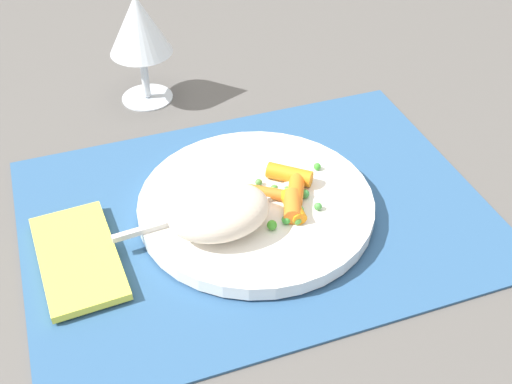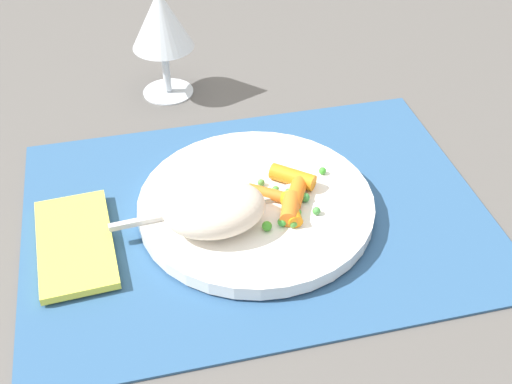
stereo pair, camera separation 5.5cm
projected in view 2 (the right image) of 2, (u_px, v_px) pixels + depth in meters
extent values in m
plane|color=#565451|center=(256.00, 214.00, 0.67)|extent=(2.40, 2.40, 0.00)
cube|color=#2D5684|center=(256.00, 212.00, 0.67)|extent=(0.47, 0.35, 0.01)
cylinder|color=white|center=(256.00, 205.00, 0.66)|extent=(0.24, 0.24, 0.01)
ellipsoid|color=beige|center=(215.00, 209.00, 0.61)|extent=(0.10, 0.07, 0.04)
cylinder|color=orange|center=(291.00, 209.00, 0.63)|extent=(0.02, 0.04, 0.01)
cylinder|color=orange|center=(290.00, 209.00, 0.63)|extent=(0.03, 0.04, 0.02)
cylinder|color=orange|center=(266.00, 192.00, 0.66)|extent=(0.04, 0.03, 0.01)
cylinder|color=orange|center=(293.00, 177.00, 0.67)|extent=(0.05, 0.04, 0.02)
cylinder|color=orange|center=(297.00, 192.00, 0.65)|extent=(0.03, 0.05, 0.02)
sphere|color=#559133|center=(296.00, 177.00, 0.68)|extent=(0.01, 0.01, 0.01)
sphere|color=green|center=(272.00, 226.00, 0.62)|extent=(0.01, 0.01, 0.01)
sphere|color=green|center=(297.00, 213.00, 0.63)|extent=(0.01, 0.01, 0.01)
sphere|color=#4F9240|center=(261.00, 183.00, 0.67)|extent=(0.01, 0.01, 0.01)
sphere|color=#479B44|center=(316.00, 211.00, 0.64)|extent=(0.01, 0.01, 0.01)
sphere|color=green|center=(263.00, 227.00, 0.62)|extent=(0.01, 0.01, 0.01)
sphere|color=green|center=(287.00, 191.00, 0.66)|extent=(0.01, 0.01, 0.01)
sphere|color=#4B9B39|center=(293.00, 223.00, 0.62)|extent=(0.01, 0.01, 0.01)
sphere|color=green|center=(286.00, 210.00, 0.64)|extent=(0.01, 0.01, 0.01)
sphere|color=green|center=(282.00, 198.00, 0.65)|extent=(0.01, 0.01, 0.01)
sphere|color=green|center=(282.00, 222.00, 0.62)|extent=(0.01, 0.01, 0.01)
sphere|color=green|center=(305.00, 197.00, 0.65)|extent=(0.01, 0.01, 0.01)
sphere|color=green|center=(322.00, 171.00, 0.69)|extent=(0.01, 0.01, 0.01)
sphere|color=#439037|center=(276.00, 190.00, 0.66)|extent=(0.01, 0.01, 0.01)
cube|color=silver|center=(274.00, 193.00, 0.66)|extent=(0.05, 0.02, 0.01)
cube|color=silver|center=(183.00, 212.00, 0.64)|extent=(0.15, 0.02, 0.01)
cylinder|color=silver|center=(168.00, 91.00, 0.85)|extent=(0.07, 0.07, 0.00)
cylinder|color=silver|center=(166.00, 69.00, 0.83)|extent=(0.01, 0.01, 0.06)
cone|color=silver|center=(161.00, 19.00, 0.79)|extent=(0.08, 0.08, 0.07)
cube|color=#EAE54C|center=(75.00, 243.00, 0.62)|extent=(0.08, 0.14, 0.01)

